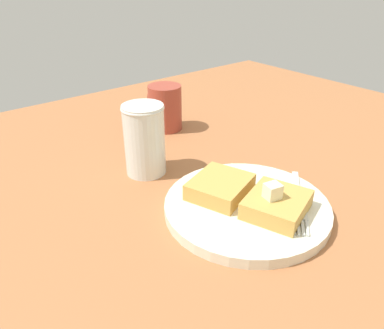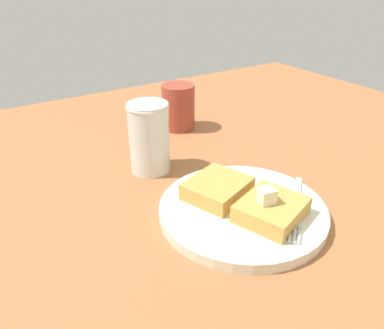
# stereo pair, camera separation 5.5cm
# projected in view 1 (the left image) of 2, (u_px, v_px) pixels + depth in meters

# --- Properties ---
(table_surface) EXTENTS (1.27, 1.27, 0.02)m
(table_surface) POSITION_uv_depth(u_px,v_px,m) (265.00, 200.00, 0.58)
(table_surface) COLOR #A2643B
(table_surface) RESTS_ON ground
(plate) EXTENTS (0.23, 0.23, 0.02)m
(plate) POSITION_uv_depth(u_px,v_px,m) (246.00, 206.00, 0.53)
(plate) COLOR silver
(plate) RESTS_ON table_surface
(toast_slice_left) EXTENTS (0.10, 0.11, 0.02)m
(toast_slice_left) POSITION_uv_depth(u_px,v_px,m) (277.00, 204.00, 0.50)
(toast_slice_left) COLOR gold
(toast_slice_left) RESTS_ON plate
(toast_slice_middle) EXTENTS (0.10, 0.11, 0.02)m
(toast_slice_middle) POSITION_uv_depth(u_px,v_px,m) (220.00, 187.00, 0.54)
(toast_slice_middle) COLOR gold
(toast_slice_middle) RESTS_ON plate
(butter_pat_primary) EXTENTS (0.02, 0.02, 0.02)m
(butter_pat_primary) POSITION_uv_depth(u_px,v_px,m) (273.00, 191.00, 0.49)
(butter_pat_primary) COLOR #F6F1C5
(butter_pat_primary) RESTS_ON toast_slice_left
(fork) EXTENTS (0.11, 0.13, 0.00)m
(fork) POSITION_uv_depth(u_px,v_px,m) (298.00, 204.00, 0.52)
(fork) COLOR silver
(fork) RESTS_ON plate
(syrup_jar) EXTENTS (0.07, 0.07, 0.12)m
(syrup_jar) POSITION_uv_depth(u_px,v_px,m) (145.00, 143.00, 0.61)
(syrup_jar) COLOR #562A0B
(syrup_jar) RESTS_ON table_surface
(coffee_mug) EXTENTS (0.10, 0.07, 0.09)m
(coffee_mug) POSITION_uv_depth(u_px,v_px,m) (165.00, 107.00, 0.78)
(coffee_mug) COLOR #A13E2F
(coffee_mug) RESTS_ON table_surface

